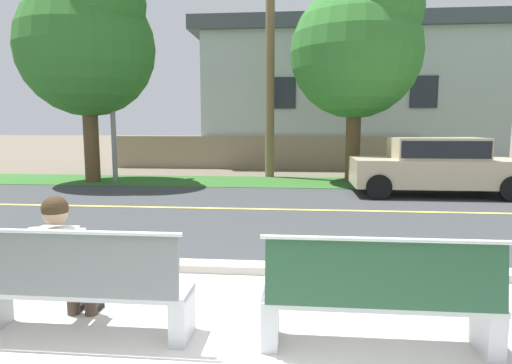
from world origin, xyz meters
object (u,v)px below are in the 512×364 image
Objects in this scene: streetlamp at (113,58)px; shade_tree_far_left at (89,38)px; bench_right at (379,299)px; car_beige_near at (435,164)px; bench_left at (80,288)px; shade_tree_left at (360,42)px; seated_person_white at (64,257)px.

shade_tree_far_left is at bearing -147.67° from streetlamp.
streetlamp is (-6.65, 10.52, 3.56)m from bench_right.
bench_left is at bearing -123.23° from car_beige_near.
shade_tree_far_left reaches higher than shade_tree_left.
streetlamp reaches higher than shade_tree_left.
bench_right is 12.94m from streetlamp.
bench_right is (2.52, 0.00, 0.00)m from bench_left.
bench_left is at bearing -109.19° from shade_tree_left.
shade_tree_left is (7.94, 0.42, 0.44)m from streetlamp.
shade_tree_far_left is at bearing -174.65° from shade_tree_left.
bench_right is 11.72m from shade_tree_left.
streetlamp is (-4.13, 10.52, 3.56)m from bench_left.
bench_left is 0.27× the size of shade_tree_far_left.
shade_tree_far_left reaches higher than bench_right.
shade_tree_left reaches higher than seated_person_white.
shade_tree_left is (1.28, 10.94, 4.00)m from bench_right.
car_beige_near is 11.03m from shade_tree_far_left.
bench_right is at bearing -57.70° from streetlamp.
shade_tree_left reaches higher than bench_left.
shade_tree_left is at bearing 123.80° from car_beige_near.
car_beige_near is 0.61× the size of streetlamp.
bench_right is 0.28× the size of shade_tree_left.
seated_person_white is at bearing -124.85° from car_beige_near.
shade_tree_far_left is (-0.59, -0.37, 0.58)m from streetlamp.
bench_right is at bearing -109.53° from car_beige_near.
bench_right is 1.52× the size of seated_person_white.
streetlamp is at bearing 122.30° from bench_right.
seated_person_white reaches higher than bench_left.
car_beige_near is at bearing -9.65° from shade_tree_far_left.
shade_tree_left is (8.53, 0.80, -0.14)m from shade_tree_far_left.
streetlamp is at bearing 111.42° from bench_left.
shade_tree_far_left reaches higher than bench_left.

